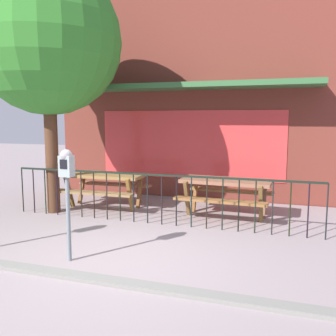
{
  "coord_description": "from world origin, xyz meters",
  "views": [
    {
      "loc": [
        2.42,
        -4.6,
        2.0
      ],
      "look_at": [
        0.14,
        2.32,
        1.03
      ],
      "focal_mm": 39.92,
      "sensor_mm": 36.0,
      "label": 1
    }
  ],
  "objects_px": {
    "picnic_table_right": "(226,187)",
    "street_tree": "(47,41)",
    "picnic_table_left": "(104,181)",
    "parking_meter_far": "(67,175)"
  },
  "relations": [
    {
      "from": "picnic_table_right",
      "to": "street_tree",
      "type": "xyz_separation_m",
      "value": [
        -3.58,
        -0.77,
        2.95
      ]
    },
    {
      "from": "picnic_table_right",
      "to": "parking_meter_far",
      "type": "bearing_deg",
      "value": -118.76
    },
    {
      "from": "parking_meter_far",
      "to": "street_tree",
      "type": "relative_size",
      "value": 0.31
    },
    {
      "from": "picnic_table_left",
      "to": "parking_meter_far",
      "type": "bearing_deg",
      "value": -71.1
    },
    {
      "from": "picnic_table_right",
      "to": "picnic_table_left",
      "type": "bearing_deg",
      "value": -178.86
    },
    {
      "from": "picnic_table_left",
      "to": "street_tree",
      "type": "relative_size",
      "value": 0.36
    },
    {
      "from": "picnic_table_right",
      "to": "street_tree",
      "type": "distance_m",
      "value": 4.7
    },
    {
      "from": "picnic_table_left",
      "to": "street_tree",
      "type": "distance_m",
      "value": 3.15
    },
    {
      "from": "picnic_table_right",
      "to": "parking_meter_far",
      "type": "xyz_separation_m",
      "value": [
        -1.69,
        -3.08,
        0.61
      ]
    },
    {
      "from": "picnic_table_right",
      "to": "street_tree",
      "type": "relative_size",
      "value": 0.37
    }
  ]
}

